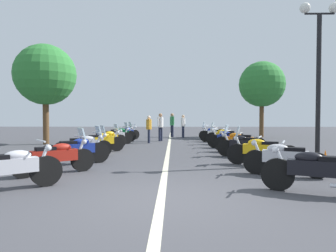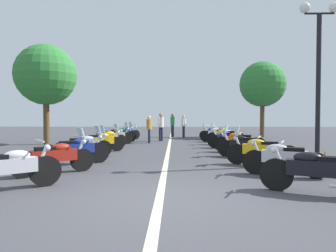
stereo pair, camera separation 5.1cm
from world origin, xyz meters
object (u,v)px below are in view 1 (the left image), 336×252
Objects in this scene: motorcycle_right_row_2 at (262,150)px; bystander_0 at (172,123)px; motorcycle_left_row_5 at (106,139)px; motorcycle_right_row_4 at (239,142)px; bystander_2 at (183,124)px; motorcycle_right_row_6 at (225,136)px; motorcycle_left_row_2 at (77,150)px; motorcycle_left_row_7 at (119,134)px; motorcycle_right_row_5 at (228,139)px; motorcycle_left_row_6 at (115,136)px; motorcycle_left_row_4 at (101,141)px; motorcycle_left_row_8 at (126,133)px; motorcycle_left_row_0 at (9,168)px; bystander_3 at (160,125)px; motorcycle_right_row_1 at (284,158)px; motorcycle_right_row_7 at (217,134)px; motorcycle_right_row_0 at (318,170)px; motorcycle_left_row_3 at (84,145)px; street_lamp_twin_globe at (319,55)px; motorcycle_right_row_8 at (214,133)px; roadside_tree_0 at (262,84)px; bystander_1 at (149,127)px; roadside_tree_1 at (45,75)px; motorcycle_right_row_3 at (244,145)px; traffic_cone_0 at (261,143)px; motorcycle_left_row_1 at (56,157)px; traffic_cone_1 at (325,162)px.

bystander_0 is (12.92, 2.82, 0.58)m from motorcycle_right_row_2.
motorcycle_left_row_5 is 6.25m from motorcycle_right_row_4.
motorcycle_right_row_6 is at bearing -54.73° from bystander_2.
motorcycle_left_row_2 is 8.42m from motorcycle_left_row_7.
motorcycle_left_row_6 is at bearing 1.95° from motorcycle_right_row_5.
motorcycle_left_row_4 is 6.82m from motorcycle_left_row_8.
motorcycle_left_row_0 is 1.01× the size of bystander_3.
bystander_3 is (10.80, 3.62, 0.56)m from motorcycle_right_row_1.
motorcycle_right_row_7 is at bearing -64.55° from motorcycle_right_row_6.
motorcycle_right_row_5 is at bearing -64.94° from motorcycle_right_row_0.
motorcycle_left_row_3 is 1.74m from motorcycle_left_row_4.
motorcycle_left_row_6 is at bearing -29.02° from motorcycle_right_row_2.
motorcycle_left_row_2 is at bearing 51.19° from motorcycle_right_row_4.
motorcycle_left_row_2 reaches higher than motorcycle_right_row_0.
street_lamp_twin_globe is at bearing -15.39° from motorcycle_left_row_0.
motorcycle_right_row_8 is at bearing -39.47° from motorcycle_left_row_8.
motorcycle_right_row_4 is at bearing 158.37° from roadside_tree_0.
bystander_0 is at bearing -29.23° from motorcycle_right_row_8.
motorcycle_left_row_5 is 0.86× the size of motorcycle_right_row_4.
motorcycle_right_row_6 is 1.28× the size of bystander_1.
motorcycle_left_row_3 is 0.95× the size of motorcycle_right_row_6.
roadside_tree_1 reaches higher than motorcycle_left_row_0.
roadside_tree_1 is (3.55, 3.90, 3.33)m from motorcycle_left_row_4.
motorcycle_right_row_8 is at bearing -65.08° from motorcycle_right_row_3.
bystander_3 is (7.33, 3.42, 0.55)m from motorcycle_right_row_3.
motorcycle_left_row_6 is 5.93m from motorcycle_right_row_6.
bystander_1 is at bearing 122.25° from roadside_tree_0.
motorcycle_right_row_2 reaches higher than motorcycle_left_row_4.
motorcycle_right_row_4 is (1.67, -6.06, 0.01)m from motorcycle_left_row_3.
motorcycle_left_row_7 is 6.83m from motorcycle_right_row_5.
motorcycle_right_row_7 is (-0.02, -5.86, -0.01)m from motorcycle_left_row_7.
motorcycle_right_row_1 is at bearing 165.46° from roadside_tree_0.
roadside_tree_0 reaches higher than motorcycle_right_row_2.
bystander_3 is at bearing -100.95° from bystander_2.
bystander_1 is 1.49m from bystander_3.
traffic_cone_0 is 6.39m from bystander_1.
motorcycle_right_row_8 is 1.15× the size of bystander_3.
bystander_3 is (4.18, -2.44, 0.56)m from motorcycle_left_row_5.
street_lamp_twin_globe is 10.01m from bystander_1.
motorcycle_right_row_3 is 0.34× the size of roadside_tree_0.
motorcycle_left_row_1 is 6.50m from motorcycle_left_row_5.
bystander_1 is (2.84, 4.04, 0.46)m from motorcycle_right_row_5.
roadside_tree_1 is at bearing -130.00° from bystander_2.
motorcycle_left_row_7 is 0.98× the size of motorcycle_right_row_6.
roadside_tree_0 is (16.12, -9.89, 3.45)m from motorcycle_left_row_0.
motorcycle_right_row_6 is 0.37× the size of roadside_tree_1.
roadside_tree_1 is (0.20, 9.77, 3.32)m from motorcycle_right_row_6.
motorcycle_left_row_3 is 3.38m from motorcycle_left_row_5.
motorcycle_left_row_1 is at bearing 21.21° from motorcycle_right_row_1.
traffic_cone_1 is at bearing -79.14° from motorcycle_left_row_6.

